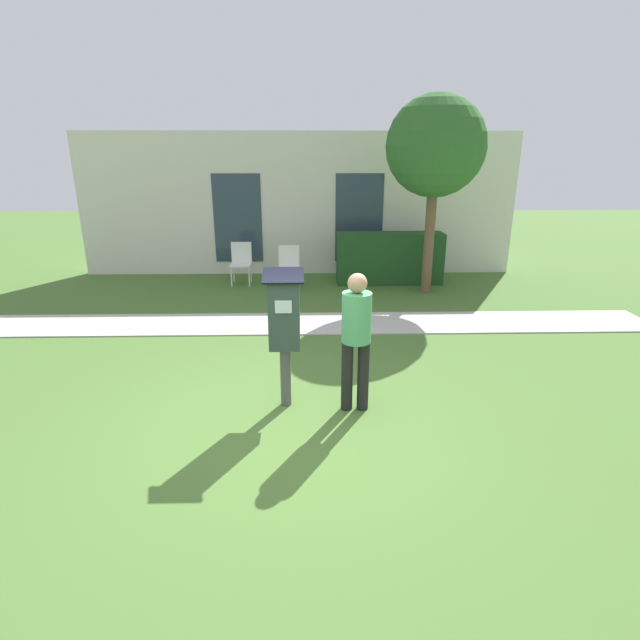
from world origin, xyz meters
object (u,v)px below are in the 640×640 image
Objects in this scene: person_standing at (356,332)px; outdoor_chair_middle at (289,263)px; outdoor_chair_left at (241,260)px; parking_meter at (284,321)px.

person_standing is 1.76× the size of outdoor_chair_middle.
outdoor_chair_middle is at bearing -17.08° from outdoor_chair_left.
person_standing reaches higher than outdoor_chair_left.
parking_meter reaches higher than outdoor_chair_left.
person_standing is 6.05m from outdoor_chair_left.
parking_meter is 1.77× the size of outdoor_chair_left.
person_standing is at bearing -68.77° from outdoor_chair_middle.
person_standing is at bearing -67.06° from outdoor_chair_left.
outdoor_chair_left is at bearing 73.10° from person_standing.
outdoor_chair_middle is (1.05, -0.40, 0.00)m from outdoor_chair_left.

